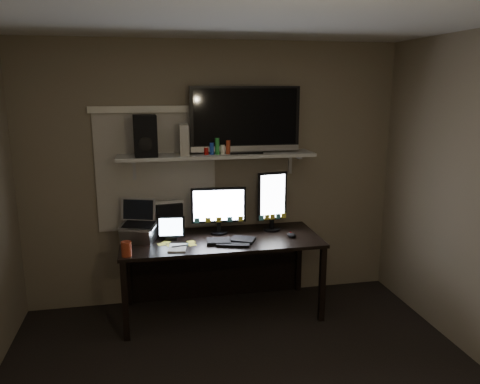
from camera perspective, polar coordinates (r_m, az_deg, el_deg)
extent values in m
plane|color=silver|center=(2.69, 2.48, 21.67)|extent=(3.60, 3.60, 0.00)
plane|color=#776A55|center=(4.51, -3.13, 2.11)|extent=(3.60, 0.00, 3.60)
cube|color=beige|center=(4.44, -10.15, 2.42)|extent=(1.10, 0.02, 1.10)
cube|color=black|center=(4.29, -2.32, -5.85)|extent=(1.80, 0.75, 0.03)
cube|color=black|center=(4.74, -2.96, -8.69)|extent=(1.80, 0.02, 0.70)
cube|color=black|center=(4.07, -13.84, -12.82)|extent=(0.05, 0.05, 0.70)
cube|color=black|center=(4.33, 9.99, -11.03)|extent=(0.05, 0.05, 0.70)
cube|color=black|center=(4.69, -13.53, -9.31)|extent=(0.05, 0.05, 0.70)
cube|color=black|center=(4.91, 7.15, -7.99)|extent=(0.05, 0.05, 0.70)
cube|color=#B9BAB5|center=(4.30, -2.83, 4.50)|extent=(1.80, 0.35, 0.03)
cube|color=black|center=(4.36, -2.62, -2.23)|extent=(0.51, 0.08, 0.45)
cube|color=black|center=(4.45, 3.94, -1.12)|extent=(0.29, 0.09, 0.57)
cube|color=black|center=(4.18, -1.13, -5.94)|extent=(0.47, 0.29, 0.03)
ellipsoid|color=black|center=(4.33, 6.28, -5.23)|extent=(0.09, 0.12, 0.04)
cube|color=beige|center=(4.05, -7.64, -6.77)|extent=(0.18, 0.23, 0.01)
cube|color=black|center=(4.26, -8.43, -4.37)|extent=(0.26, 0.13, 0.22)
cube|color=black|center=(4.43, -8.63, -3.07)|extent=(0.26, 0.15, 0.31)
cube|color=#A6A6AB|center=(4.25, -12.28, -3.54)|extent=(0.39, 0.35, 0.36)
cylinder|color=#9B341C|center=(3.94, -13.68, -6.75)|extent=(0.09, 0.09, 0.12)
cube|color=black|center=(4.31, 0.62, 8.77)|extent=(1.01, 0.20, 0.60)
cube|color=silver|center=(4.23, -6.84, 6.36)|extent=(0.09, 0.23, 0.27)
cube|color=black|center=(4.21, -11.48, 6.74)|extent=(0.21, 0.25, 0.36)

